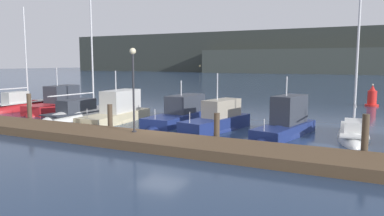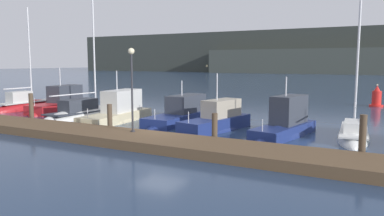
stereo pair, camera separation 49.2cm
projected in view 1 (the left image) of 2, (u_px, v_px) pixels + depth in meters
ground_plane at (161, 138)px, 19.73m from camera, size 400.00×400.00×0.00m
dock at (142, 140)px, 18.12m from camera, size 42.19×2.80×0.45m
mooring_pile_1 at (29, 109)px, 23.89m from camera, size 0.28×0.28×1.99m
mooring_pile_2 at (110, 119)px, 20.98m from camera, size 0.28×0.28×1.63m
mooring_pile_3 at (217, 129)px, 18.05m from camera, size 0.28×0.28×1.55m
mooring_pile_4 at (365, 137)px, 15.10m from camera, size 0.28×0.28×1.90m
sailboat_berth_1 at (23, 108)px, 31.27m from camera, size 1.62×6.09×9.32m
motorboat_berth_2 at (58, 107)px, 30.11m from camera, size 2.69×6.64×4.18m
sailboat_berth_3 at (86, 115)px, 27.26m from camera, size 2.77×8.27×11.13m
motorboat_berth_4 at (117, 116)px, 25.15m from camera, size 2.47×7.07×3.99m
motorboat_berth_5 at (181, 117)px, 24.94m from camera, size 2.14×7.32×3.27m
motorboat_berth_6 at (217, 125)px, 21.96m from camera, size 2.79×6.11×3.82m
motorboat_berth_7 at (285, 129)px, 20.36m from camera, size 2.71×6.05×3.90m
sailboat_berth_8 at (353, 136)px, 19.76m from camera, size 2.03×6.11×8.49m
channel_buoy at (372, 98)px, 34.01m from camera, size 1.19×1.19×2.03m
dock_lamppost at (133, 77)px, 18.65m from camera, size 0.32×0.32×4.23m
hillside_backdrop at (362, 52)px, 129.40m from camera, size 240.00×23.00×15.92m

